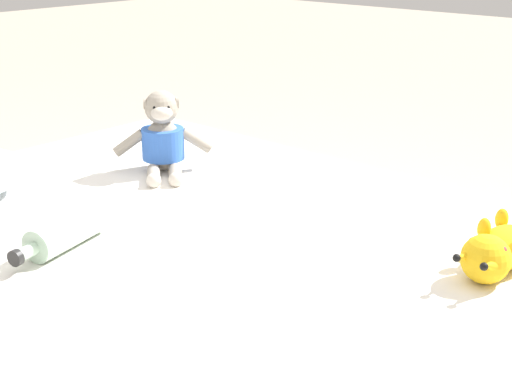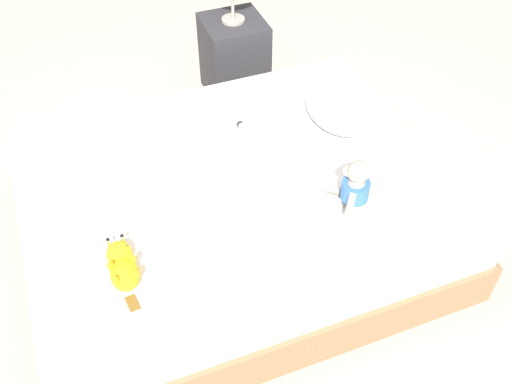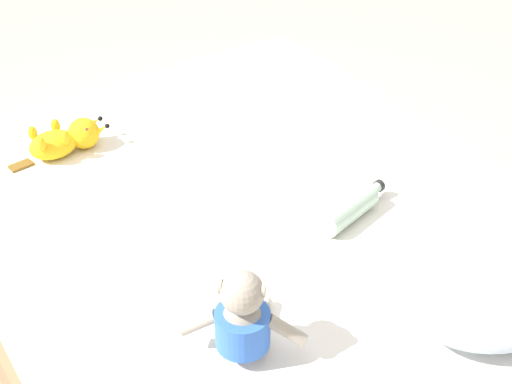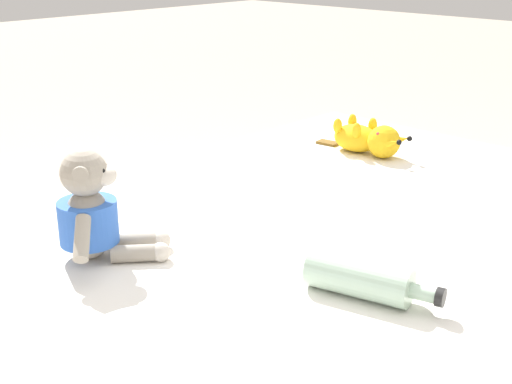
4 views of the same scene
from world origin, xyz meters
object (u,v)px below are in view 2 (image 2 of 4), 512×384
Objects in this scene: plush_monkey at (353,187)px; nightstand at (234,58)px; pillow at (340,108)px; plush_yellow_creature at (122,265)px; bed at (234,211)px; glass_bottle at (257,140)px.

plush_monkey is 0.50× the size of nightstand.
plush_yellow_creature is at bearing -64.99° from pillow.
bed is 0.75m from pillow.
pillow is at bearing 96.33° from glass_bottle.
plush_monkey is at bearing 25.82° from glass_bottle.
bed is 7.31× the size of glass_bottle.
plush_monkey is (0.55, -0.23, 0.03)m from pillow.
nightstand is (-1.20, 0.43, 0.05)m from bed.
pillow is at bearing 109.50° from bed.
plush_yellow_creature is (0.02, -1.00, -0.05)m from plush_monkey.
pillow is (-0.23, 0.66, 0.27)m from bed.
plush_monkey is at bearing 91.13° from plush_yellow_creature.
glass_bottle is (-0.52, 0.76, -0.01)m from plush_yellow_creature.
pillow reaches higher than bed.
glass_bottle is (0.05, -0.47, -0.03)m from pillow.
nightstand is (-1.52, -0.00, -0.25)m from plush_monkey.
glass_bottle is (-0.50, -0.24, -0.06)m from plush_monkey.
plush_yellow_creature is at bearing -55.54° from glass_bottle.
pillow is 0.47m from glass_bottle.
pillow is 1.01m from nightstand.
glass_bottle is at bearing -154.18° from plush_monkey.
plush_monkey is at bearing 53.57° from bed.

